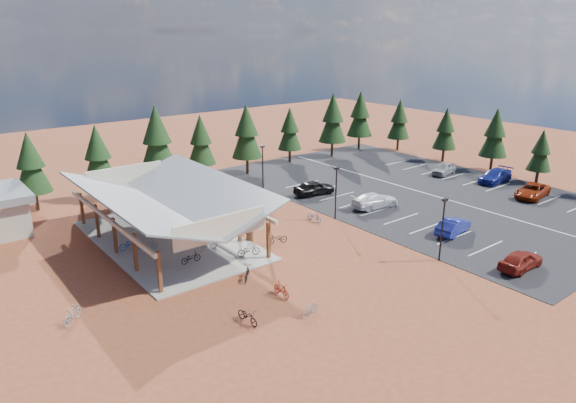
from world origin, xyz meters
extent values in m
plane|color=brown|center=(0.00, 0.00, 0.00)|extent=(140.00, 140.00, 0.00)
cube|color=black|center=(18.50, 3.00, 0.02)|extent=(27.00, 44.00, 0.04)
cube|color=gray|center=(-10.00, 7.00, 0.05)|extent=(10.60, 18.60, 0.10)
cube|color=#533417|center=(-14.60, -1.40, 1.60)|extent=(0.25, 0.25, 3.00)
cube|color=#533417|center=(-14.60, 2.80, 1.60)|extent=(0.25, 0.25, 3.00)
cube|color=#533417|center=(-14.60, 7.00, 1.60)|extent=(0.25, 0.25, 3.00)
cube|color=#533417|center=(-14.60, 11.20, 1.60)|extent=(0.25, 0.25, 3.00)
cube|color=#533417|center=(-14.60, 15.40, 1.60)|extent=(0.25, 0.25, 3.00)
cube|color=#533417|center=(-5.40, -1.40, 1.60)|extent=(0.25, 0.25, 3.00)
cube|color=#533417|center=(-5.40, 2.80, 1.60)|extent=(0.25, 0.25, 3.00)
cube|color=#533417|center=(-5.40, 7.00, 1.60)|extent=(0.25, 0.25, 3.00)
cube|color=#533417|center=(-5.40, 11.20, 1.60)|extent=(0.25, 0.25, 3.00)
cube|color=#533417|center=(-5.40, 15.40, 1.60)|extent=(0.25, 0.25, 3.00)
cube|color=beige|center=(-15.00, 7.00, 3.10)|extent=(0.22, 18.00, 0.35)
cube|color=beige|center=(-5.00, 7.00, 3.10)|extent=(0.22, 18.00, 0.35)
cube|color=slate|center=(-12.90, 7.00, 4.00)|extent=(5.85, 19.40, 2.13)
cube|color=slate|center=(-7.10, 7.00, 4.00)|extent=(5.85, 19.40, 2.13)
cube|color=beige|center=(-10.00, -2.00, 3.90)|extent=(7.50, 0.15, 1.80)
cube|color=beige|center=(-10.00, 16.00, 3.90)|extent=(7.50, 0.15, 1.80)
cylinder|color=black|center=(5.00, -10.00, 2.50)|extent=(0.14, 0.14, 5.00)
cube|color=black|center=(5.00, -10.00, 5.05)|extent=(0.50, 0.25, 0.18)
cylinder|color=black|center=(5.00, 2.00, 2.50)|extent=(0.14, 0.14, 5.00)
cube|color=black|center=(5.00, 2.00, 5.05)|extent=(0.50, 0.25, 0.18)
cylinder|color=black|center=(5.00, 14.00, 2.50)|extent=(0.14, 0.14, 5.00)
cube|color=black|center=(5.00, 14.00, 5.05)|extent=(0.50, 0.25, 0.18)
cylinder|color=#4F2D1C|center=(-4.55, 2.55, 0.45)|extent=(0.60, 0.60, 0.90)
cylinder|color=#4F2D1C|center=(-4.05, 4.87, 0.45)|extent=(0.60, 0.60, 0.90)
cylinder|color=#382314|center=(-16.96, 22.41, 0.98)|extent=(0.36, 0.36, 1.96)
cone|color=black|center=(-16.96, 22.41, 4.31)|extent=(3.45, 3.45, 4.70)
cone|color=black|center=(-16.96, 22.41, 6.27)|extent=(2.67, 2.67, 3.53)
cylinder|color=#382314|center=(-10.63, 21.67, 0.99)|extent=(0.36, 0.36, 1.99)
cone|color=black|center=(-10.63, 21.67, 4.37)|extent=(3.50, 3.50, 4.77)
cone|color=black|center=(-10.63, 21.67, 6.36)|extent=(2.70, 2.70, 3.58)
cylinder|color=#382314|center=(-4.03, 21.49, 1.18)|extent=(0.36, 0.36, 2.36)
cone|color=black|center=(-4.03, 21.49, 5.18)|extent=(4.15, 4.15, 5.65)
cone|color=black|center=(-4.03, 21.49, 7.54)|extent=(3.20, 3.20, 4.24)
cylinder|color=#382314|center=(1.85, 22.30, 0.97)|extent=(0.36, 0.36, 1.93)
cone|color=black|center=(1.85, 22.30, 4.25)|extent=(3.40, 3.40, 4.63)
cone|color=black|center=(1.85, 22.30, 6.18)|extent=(2.63, 2.63, 3.48)
cylinder|color=#382314|center=(7.58, 21.03, 1.08)|extent=(0.36, 0.36, 2.16)
cone|color=black|center=(7.58, 21.03, 4.74)|extent=(3.79, 3.79, 5.17)
cone|color=black|center=(7.58, 21.03, 6.90)|extent=(2.93, 2.93, 3.88)
cylinder|color=#382314|center=(15.55, 22.48, 0.92)|extent=(0.36, 0.36, 1.85)
cone|color=black|center=(15.55, 22.48, 4.06)|extent=(3.25, 3.25, 4.43)
cone|color=black|center=(15.55, 22.48, 5.91)|extent=(2.51, 2.51, 3.32)
cylinder|color=#382314|center=(22.38, 21.31, 1.11)|extent=(0.36, 0.36, 2.22)
cone|color=black|center=(22.38, 21.31, 4.88)|extent=(3.91, 3.91, 5.33)
cone|color=black|center=(22.38, 21.31, 7.11)|extent=(3.02, 3.02, 4.00)
cylinder|color=#382314|center=(28.81, 22.27, 1.08)|extent=(0.36, 0.36, 2.16)
cone|color=black|center=(28.81, 22.27, 4.75)|extent=(3.80, 3.80, 5.18)
cone|color=black|center=(28.81, 22.27, 6.91)|extent=(2.94, 2.94, 3.89)
cylinder|color=#382314|center=(32.37, -3.73, 0.79)|extent=(0.36, 0.36, 1.58)
cone|color=black|center=(32.37, -3.73, 3.47)|extent=(2.78, 2.78, 3.79)
cone|color=black|center=(32.37, -3.73, 5.05)|extent=(2.15, 2.15, 2.84)
cylinder|color=#382314|center=(33.20, 2.76, 0.99)|extent=(0.36, 0.36, 1.98)
cone|color=black|center=(33.20, 2.76, 4.36)|extent=(3.49, 3.49, 4.76)
cone|color=black|center=(33.20, 2.76, 6.34)|extent=(2.70, 2.70, 3.57)
cylinder|color=#382314|center=(32.67, 9.76, 0.91)|extent=(0.36, 0.36, 1.82)
cone|color=black|center=(32.67, 9.76, 4.00)|extent=(3.20, 3.20, 4.36)
cone|color=black|center=(32.67, 9.76, 5.82)|extent=(2.47, 2.47, 3.27)
cylinder|color=#382314|center=(33.08, 18.25, 0.94)|extent=(0.36, 0.36, 1.88)
cone|color=black|center=(33.08, 18.25, 4.13)|extent=(3.31, 3.31, 4.51)
cone|color=black|center=(33.08, 18.25, 6.01)|extent=(2.56, 2.56, 3.38)
imported|color=black|center=(-10.74, 1.52, 0.53)|extent=(1.65, 0.58, 0.87)
imported|color=gray|center=(-12.37, 5.63, 0.55)|extent=(1.53, 0.51, 0.91)
imported|color=navy|center=(-13.40, 6.95, 0.60)|extent=(1.93, 0.75, 1.00)
imported|color=maroon|center=(-10.79, 11.64, 0.55)|extent=(1.51, 0.52, 0.89)
imported|color=black|center=(-6.49, -0.18, 0.59)|extent=(1.98, 1.07, 0.99)
imported|color=gray|center=(-8.51, 2.86, 0.62)|extent=(1.75, 0.53, 1.05)
imported|color=#181993|center=(-6.51, 8.06, 0.60)|extent=(2.00, 1.11, 1.00)
imported|color=maroon|center=(-6.63, 14.25, 0.62)|extent=(1.80, 0.86, 1.04)
imported|color=black|center=(-12.01, -8.29, 0.49)|extent=(0.79, 1.93, 0.99)
imported|color=gray|center=(-20.52, -1.51, 0.55)|extent=(1.71, 1.58, 1.09)
imported|color=maroon|center=(-8.33, -6.90, 0.53)|extent=(0.55, 1.77, 1.06)
imported|color=black|center=(-8.73, -3.28, 0.49)|extent=(1.69, 1.84, 0.98)
imported|color=gray|center=(-8.38, -10.03, 0.47)|extent=(1.62, 0.73, 0.94)
imported|color=#234D93|center=(3.00, 2.77, 0.49)|extent=(0.80, 1.91, 0.98)
imported|color=black|center=(-3.05, 0.58, 0.48)|extent=(1.91, 1.05, 0.95)
imported|color=maroon|center=(8.51, -14.75, 0.77)|extent=(4.28, 1.73, 1.46)
imported|color=navy|center=(10.63, -7.29, 0.76)|extent=(4.54, 2.26, 1.43)
imported|color=white|center=(10.44, 1.91, 0.79)|extent=(5.41, 2.76, 1.50)
imported|color=black|center=(8.39, 9.03, 0.84)|extent=(4.87, 2.48, 1.59)
imported|color=maroon|center=(26.41, -6.29, 0.78)|extent=(5.64, 3.28, 1.47)
imported|color=navy|center=(28.67, -0.57, 0.81)|extent=(5.46, 2.51, 1.55)
imported|color=#9C9FA3|center=(26.89, 5.39, 0.77)|extent=(4.54, 2.46, 1.46)
camera|label=1|loc=(-27.20, -31.77, 17.23)|focal=32.00mm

